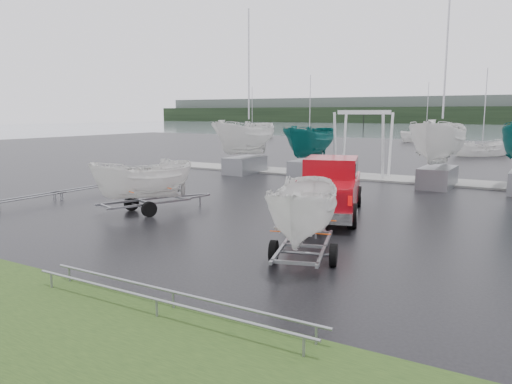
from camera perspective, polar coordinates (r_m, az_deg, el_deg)
name	(u,v)px	position (r m, az deg, el deg)	size (l,w,h in m)	color
ground_plane	(246,212)	(20.17, -1.10, -2.33)	(120.00, 120.00, 0.00)	black
lake	(498,132)	(117.30, 25.90, 6.23)	(300.00, 300.00, 0.00)	gray
dock	(356,176)	(31.80, 11.40, 1.79)	(30.00, 3.00, 0.12)	gray
pickup_truck	(329,185)	(20.01, 8.36, 0.77)	(4.03, 6.88, 2.17)	maroon
trailer_hitched	(306,161)	(13.12, 5.69, 3.60)	(2.19, 3.79, 5.07)	gray
trailer_parked	(142,147)	(20.15, -12.85, 5.01)	(2.38, 3.78, 4.86)	gray
boat_hoist	(363,134)	(31.47, 12.14, 6.48)	(3.30, 2.18, 4.12)	silver
keelboat_0	(245,116)	(32.79, -1.28, 8.70)	(2.38, 3.20, 10.55)	gray
keelboat_1	(311,125)	(30.78, 6.26, 7.64)	(2.08, 3.20, 6.62)	gray
keelboat_2	(441,113)	(28.26, 20.40, 8.47)	(2.49, 3.20, 10.66)	gray
mast_rack_0	(108,184)	(26.61, -16.60, 0.84)	(0.56, 6.50, 0.06)	gray
mast_rack_2	(165,296)	(10.39, -10.36, -11.58)	(7.00, 0.56, 0.06)	gray
moored_boat_0	(309,149)	(55.47, 6.11, 4.91)	(3.51, 3.55, 11.46)	silver
moored_boat_1	(426,142)	(72.23, 18.82, 5.44)	(3.92, 3.90, 11.67)	silver
moored_boat_2	(482,156)	(51.00, 24.37, 3.80)	(3.41, 3.41, 11.16)	silver
moored_boat_4	(252,138)	(80.18, -0.44, 6.23)	(3.66, 3.63, 11.52)	silver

